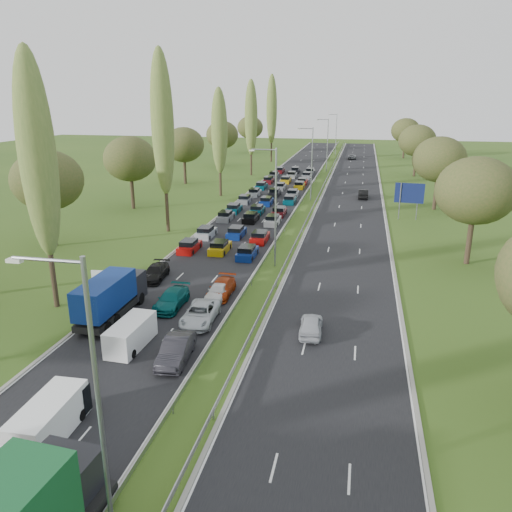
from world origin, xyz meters
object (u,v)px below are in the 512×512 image
Objects in this scene: near_car_3 at (155,273)px; info_sign at (100,278)px; blue_lorry at (111,296)px; direction_sign at (409,195)px; white_van_rear at (132,333)px; white_van_front at (51,417)px.

near_car_3 is 5.43m from info_sign.
blue_lorry is 1.58× the size of direction_sign.
near_car_3 is at bearing 50.90° from info_sign.
direction_sign is (25.27, 39.20, 1.75)m from blue_lorry.
direction_sign is at bearing 57.35° from blue_lorry.
info_sign is (-7.13, 8.64, 0.41)m from white_van_rear.
direction_sign is at bearing 65.51° from white_van_rear.
white_van_front is 2.35× the size of info_sign.
near_car_3 is 0.56× the size of blue_lorry.
white_van_front is at bearing -68.42° from info_sign.
info_sign is at bearing -129.77° from direction_sign.
near_car_3 is 22.98m from white_van_front.
white_van_front is (3.77, -13.85, -0.80)m from blue_lorry.
direction_sign reaches higher than info_sign.
blue_lorry is at bearing -52.48° from info_sign.
direction_sign reaches higher than white_van_rear.
info_sign is at bearing 127.67° from blue_lorry.
near_car_3 is 2.20× the size of info_sign.
near_car_3 is at bearing 97.93° from white_van_front.
blue_lorry is at bearing -93.91° from near_car_3.
white_van_rear is 11.21m from info_sign.
white_van_front is (3.90, -22.64, 0.33)m from near_car_3.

